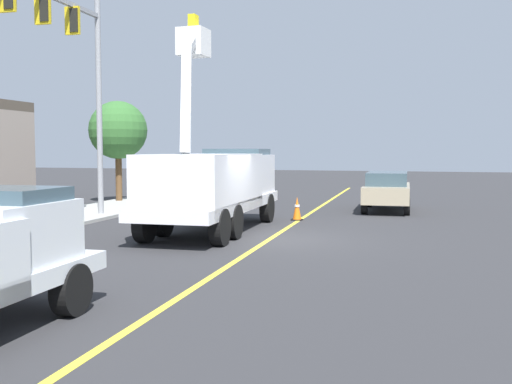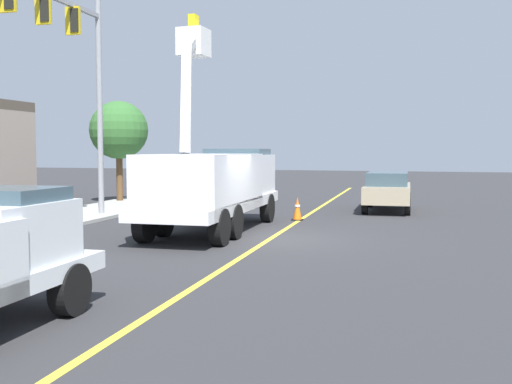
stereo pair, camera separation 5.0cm
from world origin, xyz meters
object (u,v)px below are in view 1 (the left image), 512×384
at_px(utility_bucket_truck, 214,182).
at_px(traffic_signal_mast, 72,54).
at_px(passing_minivan, 387,189).
at_px(traffic_cone_mid_front, 297,209).

relative_size(utility_bucket_truck, traffic_signal_mast, 0.96).
height_order(utility_bucket_truck, traffic_signal_mast, traffic_signal_mast).
relative_size(passing_minivan, traffic_cone_mid_front, 5.52).
height_order(traffic_cone_mid_front, traffic_signal_mast, traffic_signal_mast).
height_order(passing_minivan, traffic_cone_mid_front, passing_minivan).
bearing_deg(passing_minivan, traffic_cone_mid_front, 147.93).
relative_size(traffic_cone_mid_front, traffic_signal_mast, 0.10).
relative_size(utility_bucket_truck, traffic_cone_mid_front, 9.39).
xyz_separation_m(passing_minivan, traffic_signal_mast, (-7.65, 10.56, 5.12)).
height_order(utility_bucket_truck, passing_minivan, utility_bucket_truck).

